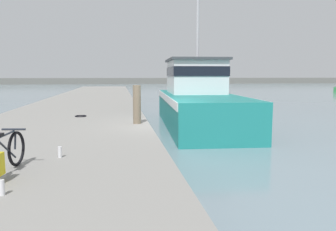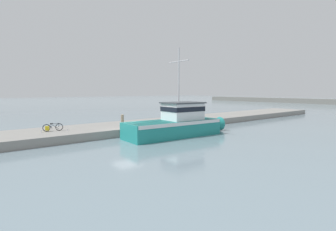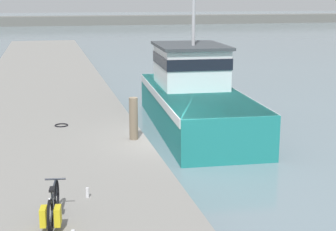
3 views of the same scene
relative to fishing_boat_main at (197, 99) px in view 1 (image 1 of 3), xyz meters
The scene contains 8 objects.
ground_plane 5.17m from the fishing_boat_main, 115.29° to the right, with size 320.00×320.00×0.00m, color gray.
dock_pier 7.58m from the fishing_boat_main, 143.09° to the right, with size 6.38×80.00×0.77m, color gray.
far_shoreline 83.80m from the fishing_boat_main, 70.58° to the left, with size 180.00×5.00×1.67m, color slate.
fishing_boat_main is the anchor object (origin of this frame).
mooring_post 5.42m from the fishing_boat_main, 127.11° to the right, with size 0.28×0.28×1.38m, color #756651.
hose_coil 5.87m from the fishing_boat_main, 160.36° to the right, with size 0.48×0.48×0.04m, color black.
water_bottle_on_curb 12.47m from the fishing_boat_main, 116.74° to the right, with size 0.08×0.08×0.23m, color silver.
water_bottle_by_bike 10.37m from the fishing_boat_main, 119.85° to the right, with size 0.08×0.08×0.24m, color silver.
Camera 1 is at (-1.78, -11.48, 2.50)m, focal length 35.00 mm.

